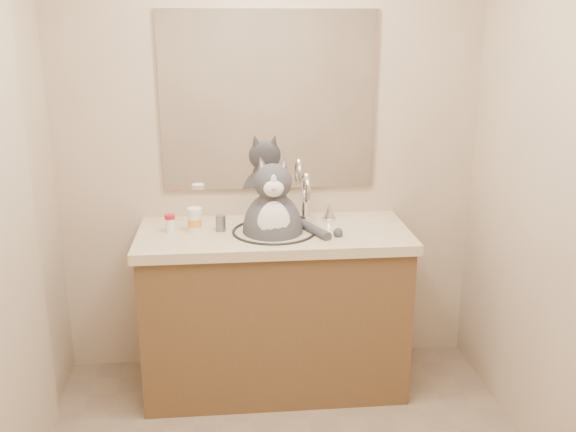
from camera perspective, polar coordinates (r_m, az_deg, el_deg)
The scene contains 7 objects.
room at distance 2.14m, azimuth 0.58°, elevation -0.42°, with size 2.22×2.52×2.42m.
vanity at distance 3.32m, azimuth -1.22°, elevation -7.99°, with size 1.34×0.59×1.12m.
mirror at distance 3.30m, azimuth -1.69°, elevation 10.13°, with size 1.10×0.02×0.90m, color white.
cat at distance 3.13m, azimuth -1.32°, elevation -0.87°, with size 0.42×0.35×0.60m.
pill_bottle_redcap at distance 3.18m, azimuth -10.44°, elevation -0.64°, with size 0.06×0.06×0.09m.
pill_bottle_orange at distance 3.16m, azimuth -8.29°, elevation -0.39°, with size 0.09×0.09×0.12m.
grey_canister at distance 3.17m, azimuth -6.00°, elevation -0.63°, with size 0.06×0.06×0.08m.
Camera 1 is at (-0.22, -2.04, 1.84)m, focal length 40.00 mm.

